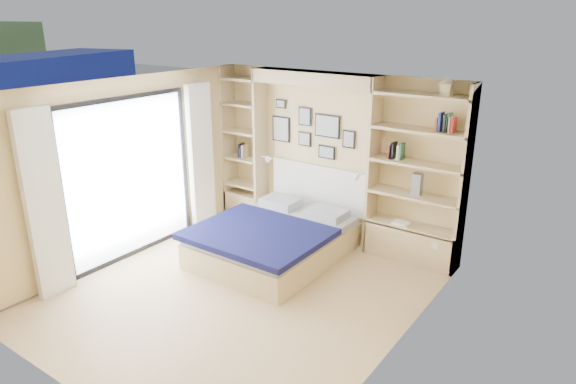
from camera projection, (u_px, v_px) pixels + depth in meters
The scene contains 9 objects.
ground at pixel (242, 292), 6.37m from camera, with size 4.50×4.50×0.00m, color tan.
room_shell at pixel (287, 175), 7.40m from camera, with size 4.50×4.50×4.50m.
bed at pixel (274, 239), 7.23m from camera, with size 1.75×2.29×1.07m.
photo_gallery at pixel (310, 130), 7.80m from camera, with size 1.48×0.02×0.82m.
reading_lamps at pixel (310, 167), 7.72m from camera, with size 1.92×0.12×0.15m.
shelf_decor at pixel (401, 140), 6.81m from camera, with size 3.50×0.23×2.03m.
deck at pixel (72, 227), 8.33m from camera, with size 3.20×4.00×0.05m, color #695B4D.
deck_chair at pixel (91, 208), 8.04m from camera, with size 0.66×0.91×0.83m.
shipping_container at pixel (51, 94), 14.70m from camera, with size 2.12×5.31×2.21m, color navy.
Camera 1 is at (3.71, -4.25, 3.27)m, focal length 32.00 mm.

